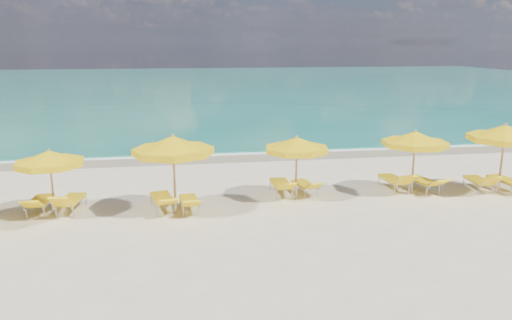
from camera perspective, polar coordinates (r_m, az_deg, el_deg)
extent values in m
plane|color=beige|center=(16.66, 0.83, -5.20)|extent=(120.00, 120.00, 0.00)
cube|color=#136F5A|center=(63.83, -6.75, 8.49)|extent=(120.00, 80.00, 0.30)
cube|color=tan|center=(23.71, -2.28, 0.43)|extent=(120.00, 2.60, 0.01)
cube|color=white|center=(24.49, -2.50, 0.84)|extent=(120.00, 1.20, 0.03)
cube|color=white|center=(33.14, -14.71, 3.70)|extent=(14.00, 0.36, 0.05)
cube|color=white|center=(41.33, 6.01, 5.90)|extent=(18.00, 0.30, 0.05)
cylinder|color=tan|center=(16.65, -22.29, -2.56)|extent=(0.06, 0.06, 2.04)
cone|color=yellow|center=(16.45, -22.55, 0.32)|extent=(2.56, 2.56, 0.41)
cylinder|color=yellow|center=(16.50, -22.49, -0.36)|extent=(2.58, 2.58, 0.16)
sphere|color=tan|center=(16.41, -22.62, 1.03)|extent=(0.09, 0.09, 0.09)
cylinder|color=tan|center=(15.73, -9.32, -1.82)|extent=(0.08, 0.08, 2.46)
cone|color=yellow|center=(15.49, -9.46, 1.86)|extent=(2.57, 2.57, 0.49)
cylinder|color=yellow|center=(15.54, -9.43, 1.00)|extent=(2.60, 2.60, 0.20)
sphere|color=tan|center=(15.44, -9.50, 2.78)|extent=(0.11, 0.11, 0.11)
cylinder|color=tan|center=(17.06, 4.62, -1.04)|extent=(0.07, 0.07, 2.14)
cone|color=yellow|center=(16.86, 4.68, 1.92)|extent=(2.56, 2.56, 0.43)
cylinder|color=yellow|center=(16.90, 4.67, 1.23)|extent=(2.58, 2.58, 0.17)
sphere|color=tan|center=(16.82, 4.69, 2.65)|extent=(0.10, 0.10, 0.10)
cylinder|color=tan|center=(18.47, 17.54, -0.37)|extent=(0.07, 0.07, 2.23)
cone|color=yellow|center=(18.28, 17.75, 2.48)|extent=(2.78, 2.78, 0.45)
cylinder|color=yellow|center=(18.32, 17.70, 1.81)|extent=(2.81, 2.81, 0.18)
sphere|color=tan|center=(18.25, 17.80, 3.18)|extent=(0.10, 0.10, 0.10)
cylinder|color=tan|center=(19.66, 26.27, -0.01)|extent=(0.08, 0.08, 2.45)
cone|color=yellow|center=(19.47, 26.58, 2.93)|extent=(2.91, 2.91, 0.49)
cylinder|color=yellow|center=(19.51, 26.50, 2.24)|extent=(2.94, 2.94, 0.20)
sphere|color=tan|center=(19.44, 26.65, 3.65)|extent=(0.11, 0.11, 0.11)
cube|color=yellow|center=(17.38, -23.42, -4.26)|extent=(0.60, 1.29, 0.08)
cube|color=yellow|center=(16.53, -24.28, -4.64)|extent=(0.58, 0.56, 0.39)
cube|color=yellow|center=(17.08, -20.34, -4.26)|extent=(0.76, 1.37, 0.08)
cube|color=yellow|center=(16.23, -21.41, -4.49)|extent=(0.65, 0.59, 0.47)
cube|color=yellow|center=(16.46, -10.68, -4.26)|extent=(0.84, 1.43, 0.08)
cube|color=yellow|center=(15.52, -10.11, -4.74)|extent=(0.70, 0.70, 0.36)
cube|color=yellow|center=(16.25, -7.68, -4.54)|extent=(0.61, 1.21, 0.07)
cube|color=yellow|center=(15.42, -7.40, -4.94)|extent=(0.56, 0.55, 0.35)
cube|color=yellow|center=(17.79, 2.84, -2.69)|extent=(0.61, 1.35, 0.08)
cube|color=yellow|center=(16.87, 3.48, -3.00)|extent=(0.60, 0.59, 0.40)
cube|color=yellow|center=(18.01, 5.51, -2.71)|extent=(0.72, 1.23, 0.07)
cube|color=yellow|center=(17.27, 6.67, -2.96)|extent=(0.60, 0.59, 0.34)
cube|color=yellow|center=(19.01, 15.41, -2.12)|extent=(0.67, 1.37, 0.08)
cube|color=yellow|center=(18.18, 16.77, -2.22)|extent=(0.63, 0.57, 0.47)
cube|color=yellow|center=(19.18, 18.40, -2.22)|extent=(0.82, 1.39, 0.08)
cube|color=yellow|center=(18.45, 20.18, -2.46)|extent=(0.68, 0.67, 0.37)
cube|color=yellow|center=(20.05, 24.02, -2.10)|extent=(0.67, 1.29, 0.08)
cube|color=yellow|center=(19.29, 25.21, -2.17)|extent=(0.60, 0.53, 0.45)
cube|color=yellow|center=(20.48, 26.56, -2.00)|extent=(0.72, 1.36, 0.08)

